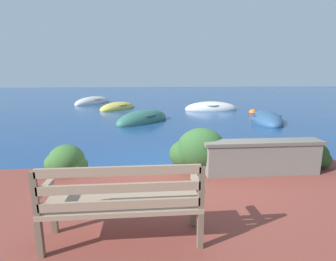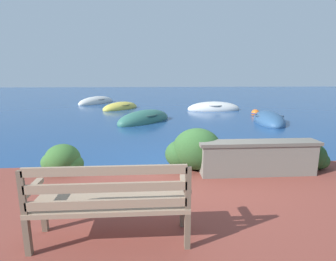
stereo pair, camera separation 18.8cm
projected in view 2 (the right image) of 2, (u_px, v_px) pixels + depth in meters
ground_plane at (183, 174)px, 5.38m from camera, size 80.00×80.00×0.00m
park_bench at (110, 201)px, 2.75m from camera, size 1.68×0.48×0.93m
stone_wall at (258, 158)px, 4.75m from camera, size 2.18×0.39×0.62m
hedge_clump_far_left at (62, 160)px, 4.84m from camera, size 0.80×0.57×0.54m
hedge_clump_left at (196, 151)px, 5.02m from camera, size 1.17×0.84×0.80m
hedge_clump_centre at (309, 157)px, 5.06m from camera, size 0.75×0.54×0.51m
rowboat_nearest at (269, 120)px, 11.34m from camera, size 1.82×3.21×0.81m
rowboat_mid at (144, 120)px, 11.40m from camera, size 2.82×2.98×0.90m
rowboat_far at (214, 109)px, 15.18m from camera, size 3.04×1.22×0.87m
rowboat_outer at (120, 108)px, 15.76m from camera, size 2.51×2.82×0.73m
rowboat_distant at (97, 102)px, 18.89m from camera, size 2.71×3.49×0.85m
mooring_buoy at (255, 113)px, 13.43m from camera, size 0.45×0.45×0.41m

